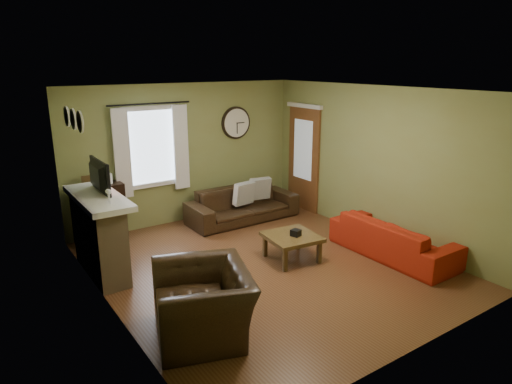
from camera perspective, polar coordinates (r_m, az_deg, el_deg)
floor at (r=6.98m, az=1.19°, el=-9.19°), size 4.60×5.20×0.00m
ceiling at (r=6.33m, az=1.33°, el=12.62°), size 4.60×5.20×0.00m
wall_left at (r=5.57m, az=-18.37°, el=-2.32°), size 0.00×5.20×2.60m
wall_right at (r=8.06m, az=14.71°, el=3.50°), size 0.00×5.20×2.60m
wall_back at (r=8.73m, az=-8.76°, el=4.78°), size 4.60×0.00×2.60m
wall_front at (r=4.77m, az=19.81°, el=-5.54°), size 4.60×0.00×2.60m
fireplace at (r=6.92m, az=-18.97°, el=-5.41°), size 0.40×1.40×1.10m
firebox at (r=7.06m, az=-17.30°, el=-7.03°), size 0.04×0.60×0.55m
mantel at (r=6.74m, az=-19.18°, el=-0.69°), size 0.58×1.60×0.08m
tv at (r=6.83m, az=-19.52°, el=1.36°), size 0.08×0.60×0.35m
tv_screen at (r=6.84m, az=-18.92°, el=1.91°), size 0.02×0.62×0.36m
medallion_left at (r=6.14m, az=-21.13°, el=8.17°), size 0.28×0.28×0.03m
medallion_mid at (r=6.48m, az=-21.88°, el=8.46°), size 0.28×0.28×0.03m
medallion_right at (r=6.82m, az=-22.56°, el=8.71°), size 0.28×0.28×0.03m
window_pane at (r=8.40m, az=-13.07°, el=5.50°), size 1.00×0.02×1.30m
curtain_rod at (r=8.21m, az=-13.15°, el=10.69°), size 0.03×0.03×1.50m
curtain_left at (r=8.14m, az=-16.39°, el=4.57°), size 0.28×0.04×1.55m
curtain_right at (r=8.53m, az=-9.35°, el=5.52°), size 0.28×0.04×1.55m
wall_clock at (r=9.13m, az=-2.46°, el=8.62°), size 0.64×0.06×0.64m
door at (r=9.38m, az=5.97°, el=4.10°), size 0.05×0.90×2.10m
bookshelf at (r=8.17m, az=-19.00°, el=-2.55°), size 0.83×0.35×0.99m
book at (r=8.24m, az=-18.88°, el=0.99°), size 0.24×0.26×0.02m
sofa_brown at (r=8.81m, az=-1.69°, el=-1.55°), size 2.15×0.84×0.63m
pillow_left at (r=8.69m, az=-1.51°, el=-0.18°), size 0.44×0.18×0.43m
pillow_right at (r=9.02m, az=0.49°, el=0.43°), size 0.44×0.20×0.43m
sofa_red at (r=7.53m, az=16.75°, el=-5.51°), size 0.80×2.05×0.60m
armchair at (r=5.27m, az=-6.63°, el=-13.59°), size 1.35×1.44×0.76m
coffee_table at (r=7.13m, az=4.48°, el=-6.91°), size 0.84×0.84×0.40m
tissue_box at (r=7.03m, az=4.98°, el=-5.52°), size 0.16×0.16×0.10m
wine_glass_a at (r=6.24m, az=-17.85°, el=-0.57°), size 0.07×0.07×0.19m
wine_glass_b at (r=6.29m, az=-17.99°, el=-0.49°), size 0.06×0.06×0.19m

